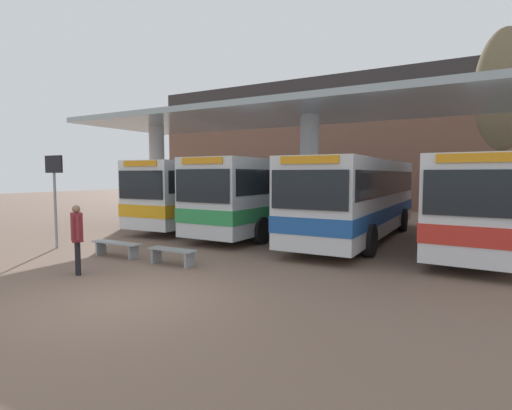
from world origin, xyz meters
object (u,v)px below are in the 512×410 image
object	(u,v)px
transit_bus_far_right_bay	(486,198)
poplar_tree_behind_left	(504,91)
transit_bus_left_bay	(216,190)
transit_bus_center_bay	(272,192)
waiting_bench_near_pillar	(172,253)
info_sign_platform	(54,183)
pedestrian_waiting	(77,232)
transit_bus_right_bay	(359,195)
waiting_bench_mid_platform	(117,246)
parked_car_street	(341,196)

from	to	relation	value
transit_bus_far_right_bay	poplar_tree_behind_left	bearing A→B (deg)	-93.47
transit_bus_left_bay	transit_bus_far_right_bay	world-z (taller)	transit_bus_left_bay
transit_bus_center_bay	waiting_bench_near_pillar	xyz separation A→B (m)	(0.62, -7.36, -1.45)
transit_bus_center_bay	info_sign_platform	bearing A→B (deg)	58.60
pedestrian_waiting	poplar_tree_behind_left	world-z (taller)	poplar_tree_behind_left
transit_bus_right_bay	waiting_bench_near_pillar	xyz separation A→B (m)	(-3.36, -7.26, -1.42)
transit_bus_center_bay	transit_bus_right_bay	world-z (taller)	transit_bus_center_bay
pedestrian_waiting	transit_bus_center_bay	bearing A→B (deg)	117.50
waiting_bench_mid_platform	parked_car_street	distance (m)	18.47
transit_bus_far_right_bay	pedestrian_waiting	size ratio (longest dim) A/B	6.65
transit_bus_left_bay	parked_car_street	bearing A→B (deg)	-110.95
waiting_bench_mid_platform	waiting_bench_near_pillar	bearing A→B (deg)	-0.00
waiting_bench_mid_platform	info_sign_platform	world-z (taller)	info_sign_platform
waiting_bench_near_pillar	parked_car_street	world-z (taller)	parked_car_street
waiting_bench_near_pillar	parked_car_street	xyz separation A→B (m)	(-0.92, 18.41, 0.73)
transit_bus_left_bay	parked_car_street	size ratio (longest dim) A/B	2.40
transit_bus_right_bay	waiting_bench_mid_platform	bearing A→B (deg)	51.48
transit_bus_right_bay	pedestrian_waiting	distance (m)	10.47
waiting_bench_near_pillar	poplar_tree_behind_left	xyz separation A→B (m)	(8.35, 13.73, 6.16)
info_sign_platform	pedestrian_waiting	bearing A→B (deg)	-27.41
waiting_bench_near_pillar	poplar_tree_behind_left	distance (m)	17.21
transit_bus_far_right_bay	waiting_bench_mid_platform	xyz separation A→B (m)	(-10.03, -8.06, -1.40)
info_sign_platform	parked_car_street	xyz separation A→B (m)	(4.37, 18.43, -1.23)
transit_bus_far_right_bay	waiting_bench_mid_platform	bearing A→B (deg)	41.40
info_sign_platform	parked_car_street	world-z (taller)	info_sign_platform
transit_bus_left_bay	waiting_bench_mid_platform	world-z (taller)	transit_bus_left_bay
pedestrian_waiting	parked_car_street	xyz separation A→B (m)	(0.43, 20.48, -0.03)
transit_bus_left_bay	transit_bus_right_bay	world-z (taller)	transit_bus_left_bay
transit_bus_center_bay	info_sign_platform	world-z (taller)	info_sign_platform
waiting_bench_near_pillar	waiting_bench_mid_platform	size ratio (longest dim) A/B	0.84
transit_bus_far_right_bay	waiting_bench_near_pillar	bearing A→B (deg)	48.75
transit_bus_left_bay	info_sign_platform	bearing A→B (deg)	81.12
transit_bus_left_bay	parked_car_street	world-z (taller)	transit_bus_left_bay
pedestrian_waiting	poplar_tree_behind_left	bearing A→B (deg)	90.35
transit_bus_left_bay	waiting_bench_near_pillar	bearing A→B (deg)	115.27
transit_bus_far_right_bay	parked_car_street	xyz separation A→B (m)	(-8.67, 10.34, -0.68)
transit_bus_right_bay	pedestrian_waiting	world-z (taller)	transit_bus_right_bay
info_sign_platform	poplar_tree_behind_left	distance (m)	19.83
transit_bus_right_bay	transit_bus_far_right_bay	size ratio (longest dim) A/B	0.92
pedestrian_waiting	transit_bus_left_bay	bearing A→B (deg)	137.94
transit_bus_left_bay	transit_bus_far_right_bay	xyz separation A→B (m)	(12.08, -0.24, -0.03)
transit_bus_left_bay	waiting_bench_mid_platform	distance (m)	8.67
pedestrian_waiting	poplar_tree_behind_left	size ratio (longest dim) A/B	0.19
info_sign_platform	poplar_tree_behind_left	bearing A→B (deg)	45.23
transit_bus_far_right_bay	waiting_bench_near_pillar	world-z (taller)	transit_bus_far_right_bay
transit_bus_center_bay	waiting_bench_near_pillar	bearing A→B (deg)	95.73
transit_bus_right_bay	poplar_tree_behind_left	world-z (taller)	poplar_tree_behind_left
transit_bus_right_bay	transit_bus_far_right_bay	world-z (taller)	transit_bus_right_bay
info_sign_platform	pedestrian_waiting	xyz separation A→B (m)	(3.94, -2.05, -1.20)
waiting_bench_near_pillar	parked_car_street	distance (m)	18.45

